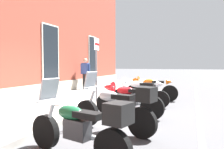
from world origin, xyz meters
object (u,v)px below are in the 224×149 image
Objects in this scene: motorcycle_silver_touring at (116,108)px; parking_sign at (96,60)px; motorcycle_white_sport at (137,91)px; pedestrian_blue_top at (85,72)px; motorcycle_green_touring at (81,127)px; motorcycle_orange_sport at (150,87)px; motorcycle_red_sport at (126,98)px.

motorcycle_silver_touring is 3.56m from parking_sign.
parking_sign is at bearing 102.58° from motorcycle_white_sport.
parking_sign is at bearing -147.15° from pedestrian_blue_top.
motorcycle_green_touring is 0.94× the size of motorcycle_orange_sport.
motorcycle_orange_sport is at bearing -1.60° from motorcycle_red_sport.
motorcycle_silver_touring is 3.21m from motorcycle_white_sport.
parking_sign is (4.40, 1.71, 1.16)m from motorcycle_green_touring.
motorcycle_green_touring is at bearing 177.20° from motorcycle_silver_touring.
motorcycle_orange_sport is (6.27, 0.07, 0.03)m from motorcycle_green_touring.
parking_sign is (-0.33, 1.47, 1.12)m from motorcycle_white_sport.
motorcycle_red_sport is 2.35m from parking_sign.
motorcycle_silver_touring is at bearing -171.39° from motorcycle_red_sport.
parking_sign is (-1.87, 1.64, 1.13)m from motorcycle_orange_sport.
motorcycle_white_sport is at bearing 173.72° from motorcycle_orange_sport.
motorcycle_white_sport is 0.91× the size of parking_sign.
motorcycle_silver_touring is (1.53, -0.07, 0.03)m from motorcycle_green_touring.
motorcycle_green_touring is at bearing -153.28° from pedestrian_blue_top.
motorcycle_orange_sport is at bearing -41.24° from parking_sign.
motorcycle_red_sport is 0.88× the size of parking_sign.
parking_sign reaches higher than pedestrian_blue_top.
motorcycle_red_sport is at bearing -130.88° from parking_sign.
motorcycle_green_touring is 3.06m from motorcycle_red_sport.
motorcycle_red_sport is 1.21× the size of pedestrian_blue_top.
motorcycle_orange_sport is at bearing 0.60° from motorcycle_green_touring.
motorcycle_white_sport is at bearing -130.54° from pedestrian_blue_top.
pedestrian_blue_top is at bearing 26.72° from motorcycle_green_touring.
motorcycle_red_sport is at bearing 2.92° from motorcycle_green_touring.
motorcycle_white_sport is (3.19, 0.31, 0.01)m from motorcycle_silver_touring.
motorcycle_white_sport is at bearing -77.42° from parking_sign.
motorcycle_white_sport is at bearing 5.55° from motorcycle_silver_touring.
pedestrian_blue_top reaches higher than motorcycle_red_sport.
motorcycle_silver_touring is 1.54m from motorcycle_red_sport.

